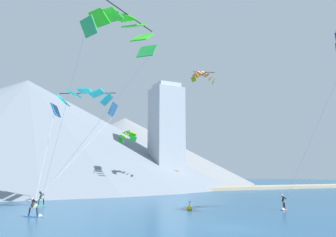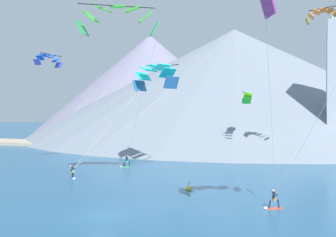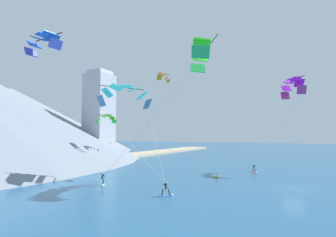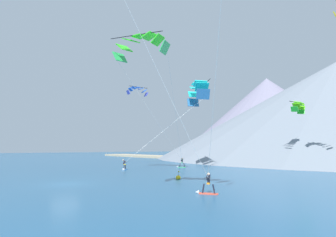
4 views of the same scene
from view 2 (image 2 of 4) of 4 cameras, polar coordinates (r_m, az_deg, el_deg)
ground_plane at (r=30.38m, az=-10.07°, el=-14.34°), size 400.00×400.00×0.00m
kitesurfer_near_lead at (r=32.83m, az=15.50°, el=-12.38°), size 1.65×1.34×1.66m
kitesurfer_near_trail at (r=46.49m, az=-14.29°, el=-8.31°), size 1.53×1.50×1.73m
kitesurfer_mid_center at (r=54.78m, az=-6.52°, el=-6.82°), size 1.59×1.43×1.78m
parafoil_kite_near_trail at (r=52.40m, az=-2.02°, el=6.72°), size 10.22×13.34×13.19m
parafoil_kite_mid_center at (r=42.18m, az=-7.59°, el=15.03°), size 9.82×15.47×18.25m
parafoil_kite_distant_high_outer at (r=59.09m, az=-17.75°, el=8.68°), size 1.71×4.83×1.79m
parafoil_kite_distant_low_drift at (r=54.67m, az=22.58°, el=14.48°), size 4.56×1.84×1.99m
parafoil_kite_distant_mid_solo at (r=61.89m, az=12.00°, el=3.29°), size 2.19×4.70×1.95m
race_marker_buoy at (r=38.94m, az=3.17°, el=-10.64°), size 0.56×0.56×1.02m
shoreline_strip at (r=75.44m, az=9.59°, el=-4.81°), size 180.00×10.00×0.70m
shore_building_harbour_front at (r=76.51m, az=24.11°, el=-3.29°), size 6.91×5.16×4.72m
shore_building_promenade_mid at (r=77.78m, az=9.71°, el=-3.00°), size 6.37×6.55×5.09m
shore_building_quay_east at (r=91.76m, az=-12.14°, el=-2.69°), size 7.20×4.98×4.14m
mountain_peak_west_ridge at (r=141.80m, az=-2.76°, el=5.27°), size 85.68×85.68×36.87m
mountain_peak_east_shoulder at (r=124.04m, az=10.02°, el=5.37°), size 129.94×129.94×34.77m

